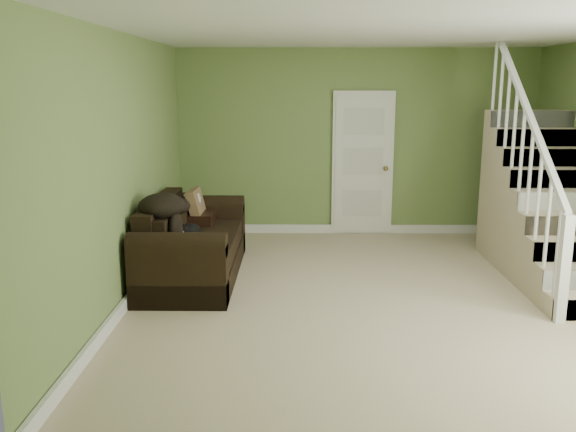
{
  "coord_description": "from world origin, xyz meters",
  "views": [
    {
      "loc": [
        -0.84,
        -5.85,
        2.13
      ],
      "look_at": [
        -0.92,
        0.18,
        0.8
      ],
      "focal_mm": 38.0,
      "sensor_mm": 36.0,
      "label": 1
    }
  ],
  "objects_px": {
    "sofa": "(191,247)",
    "cat": "(190,232)",
    "side_table": "(194,235)",
    "banana": "(198,246)"
  },
  "relations": [
    {
      "from": "cat",
      "to": "banana",
      "type": "bearing_deg",
      "value": -54.3
    },
    {
      "from": "banana",
      "to": "side_table",
      "type": "bearing_deg",
      "value": 54.87
    },
    {
      "from": "cat",
      "to": "banana",
      "type": "distance_m",
      "value": 0.39
    },
    {
      "from": "side_table",
      "to": "banana",
      "type": "height_order",
      "value": "side_table"
    },
    {
      "from": "side_table",
      "to": "banana",
      "type": "xyz_separation_m",
      "value": [
        0.24,
        -1.2,
        0.19
      ]
    },
    {
      "from": "sofa",
      "to": "banana",
      "type": "relative_size",
      "value": 10.04
    },
    {
      "from": "sofa",
      "to": "cat",
      "type": "xyz_separation_m",
      "value": [
        0.04,
        -0.2,
        0.23
      ]
    },
    {
      "from": "sofa",
      "to": "side_table",
      "type": "xyz_separation_m",
      "value": [
        -0.07,
        0.64,
        -0.02
      ]
    },
    {
      "from": "sofa",
      "to": "banana",
      "type": "bearing_deg",
      "value": -72.66
    },
    {
      "from": "sofa",
      "to": "side_table",
      "type": "relative_size",
      "value": 2.65
    }
  ]
}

